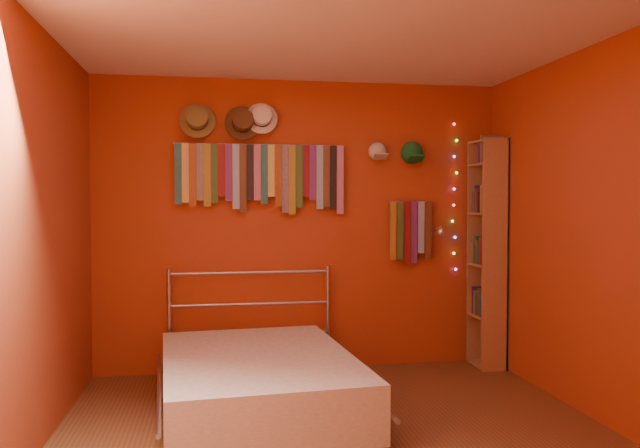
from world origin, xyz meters
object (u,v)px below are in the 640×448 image
reading_lamp (439,232)px  bed (258,380)px  bookshelf (491,252)px  tie_rack (262,174)px

reading_lamp → bed: bearing=-153.5°
reading_lamp → bookshelf: 0.52m
reading_lamp → bed: 2.05m
tie_rack → reading_lamp: 1.60m
bookshelf → tie_rack: bearing=175.6°
bookshelf → bed: bookshelf is taller
reading_lamp → bookshelf: bookshelf is taller
tie_rack → reading_lamp: size_ratio=4.51×
tie_rack → bed: size_ratio=0.75×
tie_rack → bookshelf: (2.00, -0.15, -0.68)m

